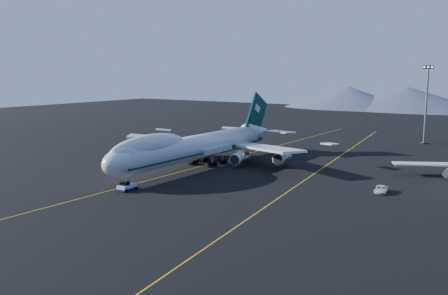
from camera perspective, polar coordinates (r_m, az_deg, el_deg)
The scene contains 7 objects.
ground at distance 135.53m, azimuth -3.16°, elevation -2.29°, with size 500.00×500.00×0.00m, color black.
taxiway_line_main at distance 135.53m, azimuth -3.16°, elevation -2.29°, with size 0.25×220.00×0.01m, color gold.
taxiway_line_side at distance 129.32m, azimuth 10.29°, elevation -2.95°, with size 0.25×200.00×0.01m, color gold.
boeing_747 at distance 134.57m, azimuth -3.17°, elevation 0.14°, with size 59.62×72.43×19.37m.
pushback_tug at distance 111.57m, azimuth -11.02°, elevation -4.51°, with size 3.01×4.84×2.02m.
service_van at distance 112.62m, azimuth 17.53°, elevation -4.57°, with size 2.51×5.44×1.51m, color silver.
floodlight_mast at distance 192.05m, azimuth 22.11°, elevation 4.59°, with size 3.45×2.59×27.95m.
Camera 1 is at (79.60, -106.59, 25.87)m, focal length 40.00 mm.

